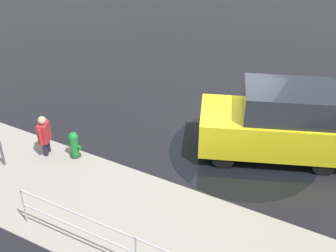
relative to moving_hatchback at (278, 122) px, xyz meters
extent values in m
plane|color=black|center=(1.46, -0.16, -1.03)|extent=(60.00, 60.00, 0.00)
cube|color=gray|center=(1.46, 4.04, -1.01)|extent=(24.00, 3.20, 0.04)
cube|color=yellow|center=(0.08, 0.03, -0.23)|extent=(4.25, 3.03, 0.99)
cube|color=#1E232B|center=(-0.21, -0.08, 0.65)|extent=(2.73, 2.26, 0.77)
cylinder|color=black|center=(1.01, 1.17, -0.73)|extent=(0.64, 0.43, 0.60)
cylinder|color=black|center=(1.54, -0.15, -0.73)|extent=(0.64, 0.43, 0.60)
cylinder|color=black|center=(-1.38, 0.22, -0.73)|extent=(0.64, 0.43, 0.60)
cylinder|color=black|center=(-0.85, -1.11, -0.73)|extent=(0.64, 0.43, 0.60)
cylinder|color=#197A2D|center=(4.70, 2.70, -0.72)|extent=(0.22, 0.22, 0.62)
sphere|color=#197A2D|center=(4.70, 2.70, -0.35)|extent=(0.26, 0.26, 0.26)
cylinder|color=#197A2D|center=(4.54, 2.70, -0.64)|extent=(0.10, 0.09, 0.09)
cylinder|color=#197A2D|center=(4.86, 2.70, -0.64)|extent=(0.10, 0.09, 0.09)
cylinder|color=#2D2D2D|center=(4.70, 2.70, -1.00)|extent=(0.31, 0.31, 0.06)
cube|color=#B2262D|center=(5.46, 2.97, -0.30)|extent=(0.34, 0.42, 0.55)
sphere|color=tan|center=(5.46, 2.97, 0.08)|extent=(0.22, 0.22, 0.22)
cylinder|color=#1E1E2D|center=(5.49, 2.88, -0.80)|extent=(0.13, 0.13, 0.45)
cylinder|color=#1E1E2D|center=(5.44, 3.05, -0.80)|extent=(0.13, 0.13, 0.45)
cylinder|color=#B2262D|center=(5.54, 2.74, -0.30)|extent=(0.09, 0.09, 0.50)
cylinder|color=#B2262D|center=(5.39, 3.20, -0.30)|extent=(0.09, 0.09, 0.50)
cylinder|color=#B7BABF|center=(4.12, 5.23, -0.50)|extent=(0.04, 0.04, 1.05)
cylinder|color=black|center=(0.76, 0.31, -1.02)|extent=(4.13, 4.13, 0.01)
camera|label=1|loc=(-2.34, 10.49, 6.72)|focal=50.00mm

